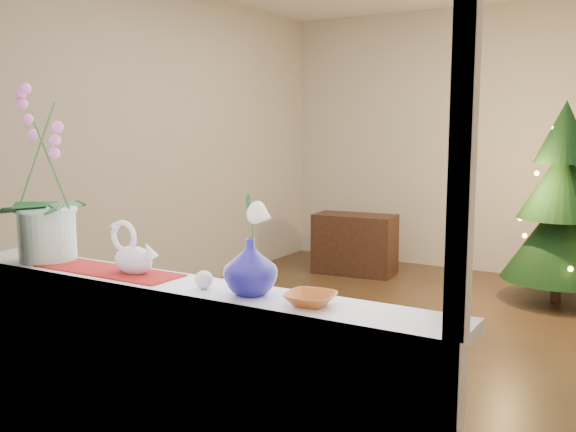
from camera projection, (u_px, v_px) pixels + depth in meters
name	position (u px, v px, depth m)	size (l,w,h in m)	color
ground	(402.00, 340.00, 4.53)	(5.00, 5.00, 0.00)	#3C2818
wall_back	(495.00, 141.00, 6.46)	(4.50, 0.10, 2.70)	beige
wall_front	(149.00, 169.00, 2.22)	(4.50, 0.10, 2.70)	beige
wall_left	(157.00, 144.00, 5.49)	(0.10, 5.00, 2.70)	beige
window_apron	(164.00, 413.00, 2.38)	(2.20, 0.08, 0.88)	white
windowsill	(177.00, 287.00, 2.39)	(2.20, 0.26, 0.04)	white
window_frame	(152.00, 66.00, 2.19)	(2.22, 0.06, 1.60)	white
runner	(104.00, 270.00, 2.58)	(0.70, 0.20, 0.01)	maroon
orchid_pot	(44.00, 173.00, 2.72)	(0.26, 0.26, 0.76)	white
swan	(133.00, 249.00, 2.50)	(0.23, 0.11, 0.20)	silver
blue_vase	(250.00, 263.00, 2.20)	(0.21, 0.21, 0.22)	navy
lily	(250.00, 206.00, 2.17)	(0.12, 0.07, 0.17)	white
paperweight	(204.00, 280.00, 2.28)	(0.07, 0.07, 0.07)	silver
amber_dish	(310.00, 300.00, 2.08)	(0.14, 0.14, 0.04)	#AA511C
xmas_tree	(561.00, 203.00, 5.41)	(0.94, 0.94, 1.71)	black
side_table	(355.00, 244.00, 6.55)	(0.81, 0.41, 0.61)	black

